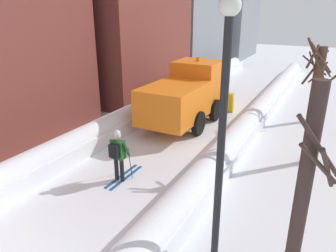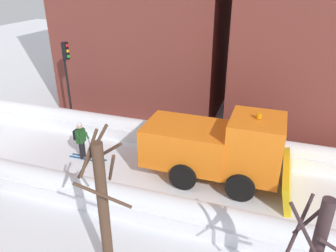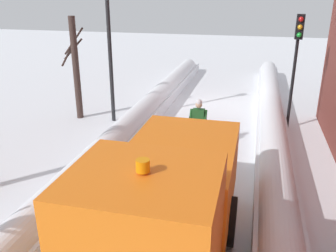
# 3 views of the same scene
# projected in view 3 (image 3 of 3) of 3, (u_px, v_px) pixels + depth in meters

# --- Properties ---
(ground_plane) EXTENTS (80.00, 80.00, 0.00)m
(ground_plane) POSITION_uv_depth(u_px,v_px,m) (162.00, 228.00, 8.54)
(ground_plane) COLOR white
(snowbank_left) EXTENTS (1.10, 36.00, 1.05)m
(snowbank_left) POSITION_uv_depth(u_px,v_px,m) (279.00, 229.00, 7.79)
(snowbank_left) COLOR white
(snowbank_left) RESTS_ON ground
(snowbank_right) EXTENTS (1.10, 36.00, 0.98)m
(snowbank_right) POSITION_uv_depth(u_px,v_px,m) (61.00, 199.00, 8.99)
(snowbank_right) COLOR white
(snowbank_right) RESTS_ON ground
(plow_truck) EXTENTS (3.20, 5.98, 3.12)m
(plow_truck) POSITION_uv_depth(u_px,v_px,m) (167.00, 206.00, 6.81)
(plow_truck) COLOR orange
(plow_truck) RESTS_ON ground
(skier) EXTENTS (0.62, 1.80, 1.81)m
(skier) POSITION_uv_depth(u_px,v_px,m) (198.00, 121.00, 12.65)
(skier) COLOR black
(skier) RESTS_ON ground
(traffic_light_pole) EXTENTS (0.28, 0.42, 4.51)m
(traffic_light_pole) POSITION_uv_depth(u_px,v_px,m) (297.00, 51.00, 13.56)
(traffic_light_pole) COLOR black
(traffic_light_pole) RESTS_ON ground
(street_lamp) EXTENTS (0.40, 0.40, 5.68)m
(street_lamp) POSITION_uv_depth(u_px,v_px,m) (109.00, 37.00, 14.39)
(street_lamp) COLOR black
(street_lamp) RESTS_ON ground
(bare_tree_near) EXTENTS (0.80, 0.96, 4.36)m
(bare_tree_near) POSITION_uv_depth(u_px,v_px,m) (76.00, 68.00, 15.25)
(bare_tree_near) COLOR #3A2B26
(bare_tree_near) RESTS_ON ground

